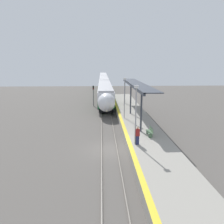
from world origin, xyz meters
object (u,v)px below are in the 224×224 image
object	(u,v)px
train	(104,83)
platform_bench	(150,131)
person_waiting	(138,135)
lamppost_near	(136,111)
lamppost_mid	(124,95)
railway_signal	(93,94)

from	to	relation	value
train	platform_bench	size ratio (longest dim) A/B	47.46
person_waiting	lamppost_near	size ratio (longest dim) A/B	0.31
lamppost_near	lamppost_mid	distance (m)	9.79
train	railway_signal	bearing A→B (deg)	-95.16
person_waiting	railway_signal	distance (m)	23.64
lamppost_near	lamppost_mid	world-z (taller)	same
platform_bench	person_waiting	bearing A→B (deg)	-125.67
person_waiting	lamppost_mid	size ratio (longest dim) A/B	0.31
train	lamppost_near	world-z (taller)	lamppost_near
person_waiting	train	bearing A→B (deg)	92.95
train	railway_signal	world-z (taller)	railway_signal
lamppost_near	lamppost_mid	xyz separation A→B (m)	(0.00, 9.79, 0.00)
railway_signal	train	bearing A→B (deg)	84.84
railway_signal	lamppost_near	world-z (taller)	lamppost_near
railway_signal	lamppost_mid	xyz separation A→B (m)	(4.60, -13.27, 1.53)
person_waiting	lamppost_mid	bearing A→B (deg)	91.15
lamppost_near	platform_bench	bearing A→B (deg)	50.26
railway_signal	lamppost_mid	size ratio (longest dim) A/B	0.73
train	person_waiting	distance (m)	48.62
train	platform_bench	xyz separation A→B (m)	(4.15, -46.25, -0.85)
platform_bench	person_waiting	size ratio (longest dim) A/B	0.93
lamppost_mid	lamppost_near	bearing A→B (deg)	-90.00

